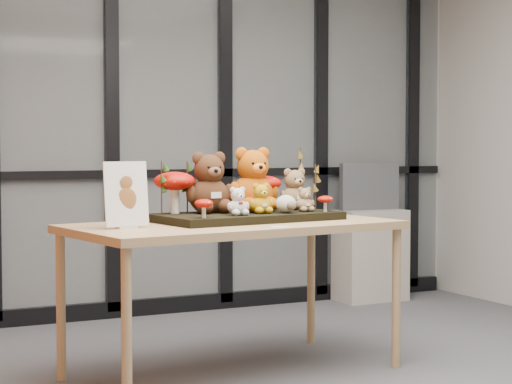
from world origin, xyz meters
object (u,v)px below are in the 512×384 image
display_table (233,234)px  bear_pooh_yellow (253,176)px  plush_cream_hedgehog (286,203)px  cabinet (370,255)px  bear_small_yellow (261,197)px  bear_beige_small (305,198)px  mushroom_back_left (175,190)px  bear_tan_back (294,187)px  bear_white_bow (238,200)px  sign_holder (126,197)px  bear_brown_medium (209,179)px  diorama_tray (247,217)px  monitor (370,186)px  mushroom_front_left (204,208)px  mushroom_back_right (264,191)px  mushroom_front_right (325,203)px

display_table → bear_pooh_yellow: size_ratio=4.66×
plush_cream_hedgehog → cabinet: (1.70, 1.71, -0.57)m
bear_small_yellow → cabinet: bearing=34.7°
bear_beige_small → mushroom_back_left: mushroom_back_left is taller
bear_tan_back → bear_small_yellow: 0.39m
display_table → cabinet: bearing=32.2°
bear_white_bow → sign_holder: bearing=172.1°
bear_brown_medium → bear_white_bow: bearing=-84.2°
diorama_tray → bear_tan_back: bear_tan_back is taller
bear_tan_back → bear_brown_medium: bearing=175.0°
bear_pooh_yellow → monitor: size_ratio=0.76×
diorama_tray → plush_cream_hedgehog: size_ratio=9.12×
mushroom_back_left → monitor: 2.71m
monitor → plush_cream_hedgehog: bearing=-134.5°
bear_white_bow → mushroom_front_left: size_ratio=1.55×
bear_pooh_yellow → bear_beige_small: bear_pooh_yellow is taller
mushroom_back_right → mushroom_front_right: size_ratio=2.20×
bear_brown_medium → mushroom_front_right: bearing=-26.9°
bear_white_bow → cabinet: bearing=33.3°
bear_beige_small → mushroom_front_left: 0.72m
bear_pooh_yellow → bear_white_bow: (-0.22, -0.26, -0.12)m
mushroom_back_right → mushroom_front_right: 0.38m
bear_pooh_yellow → mushroom_back_left: (-0.47, 0.03, -0.07)m
plush_cream_hedgehog → mushroom_front_left: plush_cream_hedgehog is taller
display_table → bear_white_bow: (-0.00, -0.07, 0.19)m
bear_brown_medium → bear_beige_small: bear_brown_medium is taller
diorama_tray → bear_beige_small: size_ratio=6.65×
cabinet → monitor: (0.00, 0.02, 0.56)m
sign_holder → cabinet: size_ratio=0.47×
sign_holder → bear_pooh_yellow: bearing=9.3°
display_table → diorama_tray: size_ratio=1.84×
bear_pooh_yellow → monitor: bearing=32.3°
monitor → diorama_tray: bearing=-139.5°
bear_white_bow → bear_brown_medium: bearing=95.8°
bear_beige_small → cabinet: size_ratio=0.21×
mushroom_back_right → sign_holder: (-0.94, -0.29, 0.01)m
bear_tan_back → bear_small_yellow: bear_tan_back is taller
bear_pooh_yellow → bear_small_yellow: size_ratio=2.18×
mushroom_back_left → bear_small_yellow: bearing=-26.0°
mushroom_back_left → monitor: mushroom_back_left is taller
bear_beige_small → mushroom_back_left: (-0.72, 0.20, 0.05)m
bear_tan_back → cabinet: size_ratio=0.36×
bear_beige_small → mushroom_front_left: bear_beige_small is taller
display_table → bear_pooh_yellow: bear_pooh_yellow is taller
bear_beige_small → cabinet: bearing=39.3°
monitor → bear_beige_small: bearing=-132.7°
diorama_tray → mushroom_back_left: (-0.38, 0.13, 0.15)m
bear_white_bow → plush_cream_hedgehog: 0.32m
bear_beige_small → mushroom_back_right: (-0.15, 0.21, 0.03)m
display_table → diorama_tray: diorama_tray is taller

